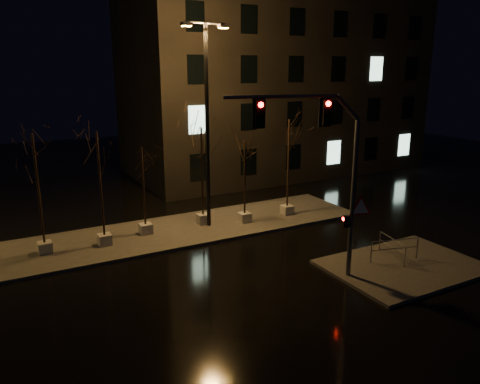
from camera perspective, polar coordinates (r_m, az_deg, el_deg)
ground at (r=21.48m, az=-1.84°, el=-9.74°), size 90.00×90.00×0.00m
median at (r=26.56m, az=-7.70°, el=-4.73°), size 22.00×5.00×0.15m
sidewalk_corner at (r=23.17m, az=19.32°, el=-8.51°), size 7.00×5.00×0.15m
building at (r=42.12m, az=4.23°, el=13.00°), size 25.00×12.00×15.00m
tree_0 at (r=23.85m, az=-23.71°, el=3.48°), size 1.80×1.80×6.05m
tree_1 at (r=23.94m, az=-16.89°, el=4.07°), size 1.80×1.80×6.01m
tree_2 at (r=25.24m, az=-11.82°, el=3.02°), size 1.80×1.80×4.91m
tree_3 at (r=26.38m, az=-4.70°, el=5.20°), size 1.80×1.80×5.74m
tree_4 at (r=26.65m, az=0.58°, el=4.04°), size 1.80×1.80×4.95m
tree_5 at (r=28.12m, az=5.97°, el=6.18°), size 1.80×1.80×6.00m
traffic_signal_mast at (r=19.34m, az=10.49°, el=3.70°), size 6.14×2.01×7.82m
streetlight_main at (r=25.72m, az=-4.05°, el=9.54°), size 2.77×0.62×11.08m
guard_rail_a at (r=23.21m, az=18.36°, el=-6.35°), size 2.37×0.69×1.06m
guard_rail_b at (r=23.46m, az=18.05°, el=-6.21°), size 0.48×2.06×1.00m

